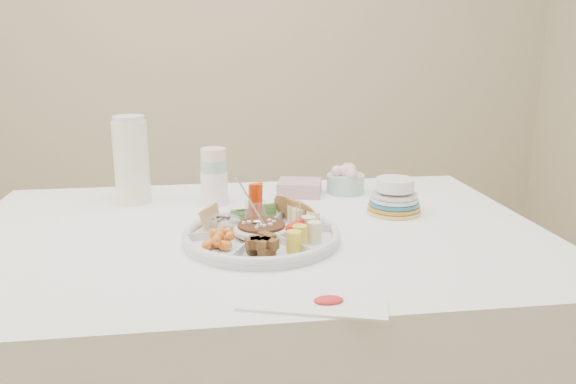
{
  "coord_description": "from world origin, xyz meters",
  "views": [
    {
      "loc": [
        -0.11,
        -1.39,
        1.24
      ],
      "look_at": [
        0.09,
        0.01,
        0.85
      ],
      "focal_mm": 35.0,
      "sensor_mm": 36.0,
      "label": 1
    }
  ],
  "objects": [
    {
      "name": "party_tray",
      "position": [
        0.01,
        -0.09,
        0.78
      ],
      "size": [
        0.4,
        0.4,
        0.04
      ],
      "primitive_type": "cylinder",
      "rotation": [
        0.0,
        0.0,
        0.06
      ],
      "color": "silver",
      "rests_on": "dining_table"
    },
    {
      "name": "tortillas",
      "position": [
        0.12,
        -0.02,
        0.8
      ],
      "size": [
        0.11,
        0.11,
        0.06
      ],
      "primitive_type": null,
      "rotation": [
        0.0,
        0.0,
        0.06
      ],
      "color": "#A16527",
      "rests_on": "party_tray"
    },
    {
      "name": "banana_tomato",
      "position": [
        0.13,
        -0.15,
        0.82
      ],
      "size": [
        0.12,
        0.12,
        0.09
      ],
      "primitive_type": null,
      "rotation": [
        0.0,
        0.0,
        0.06
      ],
      "color": "#FFFD8B",
      "rests_on": "party_tray"
    },
    {
      "name": "bean_dip",
      "position": [
        0.01,
        -0.09,
        0.79
      ],
      "size": [
        0.12,
        0.12,
        0.04
      ],
      "primitive_type": "cylinder",
      "rotation": [
        0.0,
        0.0,
        0.06
      ],
      "color": "black",
      "rests_on": "party_tray"
    },
    {
      "name": "thermos",
      "position": [
        -0.34,
        0.32,
        0.89
      ],
      "size": [
        0.11,
        0.11,
        0.27
      ],
      "primitive_type": "cylinder",
      "rotation": [
        0.0,
        0.0,
        -0.1
      ],
      "color": "white",
      "rests_on": "dining_table"
    },
    {
      "name": "napkin_stack",
      "position": [
        0.17,
        0.33,
        0.78
      ],
      "size": [
        0.16,
        0.15,
        0.05
      ],
      "primitive_type": "cube",
      "rotation": [
        0.0,
        0.0,
        -0.24
      ],
      "color": "#BC919C",
      "rests_on": "dining_table"
    },
    {
      "name": "pita_raisins",
      "position": [
        -0.11,
        -0.03,
        0.8
      ],
      "size": [
        0.12,
        0.12,
        0.06
      ],
      "primitive_type": null,
      "rotation": [
        0.0,
        0.0,
        0.06
      ],
      "color": "tan",
      "rests_on": "party_tray"
    },
    {
      "name": "dining_table",
      "position": [
        0.0,
        0.0,
        0.38
      ],
      "size": [
        1.52,
        1.02,
        0.76
      ],
      "primitive_type": "cube",
      "color": "white",
      "rests_on": "floor"
    },
    {
      "name": "cherries",
      "position": [
        -0.1,
        -0.16,
        0.79
      ],
      "size": [
        0.11,
        0.11,
        0.04
      ],
      "primitive_type": null,
      "rotation": [
        0.0,
        0.0,
        0.06
      ],
      "color": "gold",
      "rests_on": "party_tray"
    },
    {
      "name": "carrot_cucumber",
      "position": [
        0.0,
        0.04,
        0.82
      ],
      "size": [
        0.12,
        0.12,
        0.1
      ],
      "primitive_type": null,
      "rotation": [
        0.0,
        0.0,
        0.06
      ],
      "color": "#E53C08",
      "rests_on": "party_tray"
    },
    {
      "name": "plate_stack",
      "position": [
        0.41,
        0.1,
        0.81
      ],
      "size": [
        0.19,
        0.19,
        0.1
      ],
      "primitive_type": "cylinder",
      "rotation": [
        0.0,
        0.0,
        -0.27
      ],
      "color": "gold",
      "rests_on": "dining_table"
    },
    {
      "name": "flower_bowl",
      "position": [
        0.32,
        0.33,
        0.8
      ],
      "size": [
        0.12,
        0.12,
        0.09
      ],
      "primitive_type": "cylinder",
      "rotation": [
        0.0,
        0.0,
        0.01
      ],
      "color": "#A5B8AD",
      "rests_on": "dining_table"
    },
    {
      "name": "cup_stack",
      "position": [
        -0.1,
        0.26,
        0.87
      ],
      "size": [
        0.09,
        0.09,
        0.22
      ],
      "primitive_type": "cylinder",
      "rotation": [
        0.0,
        0.0,
        -0.15
      ],
      "color": "#B1BDAF",
      "rests_on": "dining_table"
    },
    {
      "name": "granola_chunks",
      "position": [
        0.02,
        -0.22,
        0.79
      ],
      "size": [
        0.11,
        0.11,
        0.05
      ],
      "primitive_type": null,
      "rotation": [
        0.0,
        0.0,
        0.06
      ],
      "color": "#4E3518",
      "rests_on": "party_tray"
    },
    {
      "name": "placemat",
      "position": [
        0.07,
        -0.45,
        0.76
      ],
      "size": [
        0.29,
        0.17,
        0.01
      ],
      "primitive_type": "cube",
      "rotation": [
        0.0,
        0.0,
        -0.3
      ],
      "color": "white",
      "rests_on": "dining_table"
    },
    {
      "name": "wall_back",
      "position": [
        0.0,
        2.0,
        1.35
      ],
      "size": [
        4.0,
        0.02,
        2.7
      ],
      "primitive_type": "cube",
      "color": "beige",
      "rests_on": "ground"
    }
  ]
}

